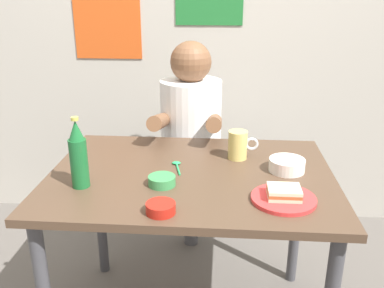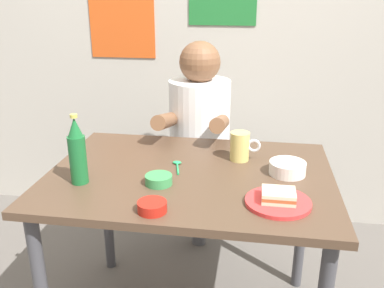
{
  "view_description": "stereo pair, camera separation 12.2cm",
  "coord_description": "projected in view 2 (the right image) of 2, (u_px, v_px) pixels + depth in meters",
  "views": [
    {
      "loc": [
        0.12,
        -1.49,
        1.42
      ],
      "look_at": [
        0.0,
        0.05,
        0.84
      ],
      "focal_mm": 39.3,
      "sensor_mm": 36.0,
      "label": 1
    },
    {
      "loc": [
        0.24,
        -1.48,
        1.42
      ],
      "look_at": [
        0.0,
        0.05,
        0.84
      ],
      "focal_mm": 39.3,
      "sensor_mm": 36.0,
      "label": 2
    }
  ],
  "objects": [
    {
      "name": "wall_back",
      "position": [
        219.0,
        9.0,
        2.41
      ],
      "size": [
        4.4,
        0.09,
        2.6
      ],
      "color": "#ADA89E",
      "rests_on": "ground"
    },
    {
      "name": "dining_table",
      "position": [
        190.0,
        194.0,
        1.67
      ],
      "size": [
        1.1,
        0.8,
        0.74
      ],
      "color": "#4C3828",
      "rests_on": "ground"
    },
    {
      "name": "stool",
      "position": [
        199.0,
        190.0,
        2.36
      ],
      "size": [
        0.34,
        0.34,
        0.45
      ],
      "color": "#4C4C51",
      "rests_on": "ground"
    },
    {
      "name": "person_seated",
      "position": [
        199.0,
        119.0,
        2.21
      ],
      "size": [
        0.33,
        0.56,
        0.72
      ],
      "color": "white",
      "rests_on": "stool"
    },
    {
      "name": "plate_orange",
      "position": [
        278.0,
        202.0,
        1.4
      ],
      "size": [
        0.22,
        0.22,
        0.01
      ],
      "primitive_type": "cylinder",
      "color": "red",
      "rests_on": "dining_table"
    },
    {
      "name": "sandwich",
      "position": [
        279.0,
        195.0,
        1.39
      ],
      "size": [
        0.11,
        0.09,
        0.04
      ],
      "color": "beige",
      "rests_on": "plate_orange"
    },
    {
      "name": "beer_mug",
      "position": [
        240.0,
        146.0,
        1.74
      ],
      "size": [
        0.13,
        0.08,
        0.12
      ],
      "color": "#D1BC66",
      "rests_on": "dining_table"
    },
    {
      "name": "beer_bottle",
      "position": [
        77.0,
        152.0,
        1.51
      ],
      "size": [
        0.06,
        0.06,
        0.26
      ],
      "color": "#19602D",
      "rests_on": "dining_table"
    },
    {
      "name": "rice_bowl_white",
      "position": [
        287.0,
        167.0,
        1.61
      ],
      "size": [
        0.14,
        0.14,
        0.05
      ],
      "color": "silver",
      "rests_on": "dining_table"
    },
    {
      "name": "sambal_bowl_red",
      "position": [
        152.0,
        206.0,
        1.35
      ],
      "size": [
        0.1,
        0.1,
        0.03
      ],
      "color": "#B21E14",
      "rests_on": "dining_table"
    },
    {
      "name": "dip_bowl_green",
      "position": [
        159.0,
        179.0,
        1.53
      ],
      "size": [
        0.1,
        0.1,
        0.03
      ],
      "color": "#388C4C",
      "rests_on": "dining_table"
    },
    {
      "name": "spoon",
      "position": [
        177.0,
        165.0,
        1.69
      ],
      "size": [
        0.05,
        0.12,
        0.01
      ],
      "color": "#26A559",
      "rests_on": "dining_table"
    }
  ]
}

